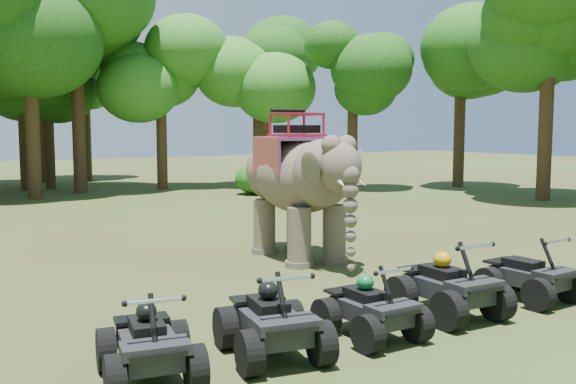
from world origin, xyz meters
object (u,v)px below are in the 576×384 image
(atv_0, at_px, (149,334))
(atv_1, at_px, (272,312))
(atv_3, at_px, (448,277))
(atv_2, at_px, (371,300))
(elephant, at_px, (298,184))
(atv_4, at_px, (530,268))

(atv_0, relative_size, atv_1, 0.94)
(atv_1, xyz_separation_m, atv_3, (3.47, 0.14, 0.03))
(atv_0, distance_m, atv_3, 5.19)
(atv_0, xyz_separation_m, atv_2, (3.40, -0.13, -0.01))
(elephant, bearing_deg, atv_2, -108.64)
(atv_0, relative_size, atv_4, 0.99)
(atv_0, relative_size, atv_3, 0.90)
(atv_1, xyz_separation_m, atv_2, (1.67, -0.07, -0.05))
(atv_3, bearing_deg, atv_2, -172.25)
(atv_2, height_order, atv_4, atv_4)
(atv_1, relative_size, atv_4, 1.05)
(atv_1, xyz_separation_m, atv_4, (5.47, 0.11, -0.03))
(atv_1, distance_m, atv_3, 3.47)
(atv_0, height_order, atv_4, atv_4)
(atv_2, bearing_deg, atv_3, 5.39)
(atv_1, height_order, atv_2, atv_1)
(atv_3, relative_size, atv_4, 1.10)
(atv_3, bearing_deg, atv_4, 0.51)
(atv_0, xyz_separation_m, atv_3, (5.19, 0.07, 0.07))
(atv_0, xyz_separation_m, atv_4, (7.20, 0.04, 0.01))
(elephant, distance_m, atv_1, 6.85)
(atv_1, height_order, atv_4, atv_1)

